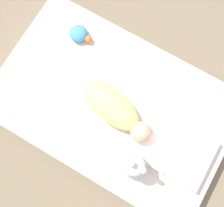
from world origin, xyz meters
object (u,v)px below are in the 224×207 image
(swaddled_baby, at_px, (115,109))
(turtle_plush, at_px, (79,34))
(bunny_plush, at_px, (134,166))
(pillow, at_px, (182,152))

(swaddled_baby, xyz_separation_m, turtle_plush, (-0.48, 0.34, -0.04))
(swaddled_baby, relative_size, turtle_plush, 3.18)
(bunny_plush, xyz_separation_m, turtle_plush, (-0.75, 0.59, -0.08))
(turtle_plush, bearing_deg, pillow, -20.36)
(bunny_plush, bearing_deg, turtle_plush, 141.93)
(swaddled_baby, xyz_separation_m, bunny_plush, (0.27, -0.25, 0.05))
(pillow, xyz_separation_m, turtle_plush, (-0.98, 0.36, -0.01))
(bunny_plush, bearing_deg, pillow, 44.07)
(pillow, height_order, bunny_plush, bunny_plush)
(swaddled_baby, distance_m, bunny_plush, 0.37)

